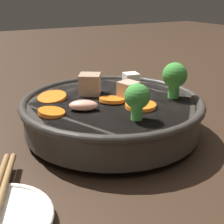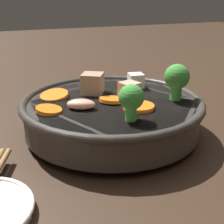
{
  "view_description": "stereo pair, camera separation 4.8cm",
  "coord_description": "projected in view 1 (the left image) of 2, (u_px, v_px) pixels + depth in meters",
  "views": [
    {
      "loc": [
        -0.39,
        0.22,
        0.21
      ],
      "look_at": [
        0.0,
        0.0,
        0.04
      ],
      "focal_mm": 50.0,
      "sensor_mm": 36.0,
      "label": 1
    },
    {
      "loc": [
        -0.41,
        0.17,
        0.21
      ],
      "look_at": [
        0.0,
        0.0,
        0.04
      ],
      "focal_mm": 50.0,
      "sensor_mm": 36.0,
      "label": 2
    }
  ],
  "objects": [
    {
      "name": "ground_plane",
      "position": [
        112.0,
        133.0,
        0.49
      ],
      "size": [
        3.0,
        3.0,
        0.0
      ],
      "primitive_type": "plane",
      "color": "black"
    },
    {
      "name": "stirfry_bowl",
      "position": [
        113.0,
        111.0,
        0.48
      ],
      "size": [
        0.28,
        0.28,
        0.11
      ],
      "color": "#38332D",
      "rests_on": "ground_plane"
    }
  ]
}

